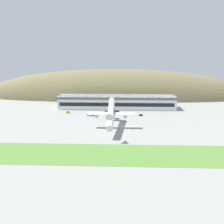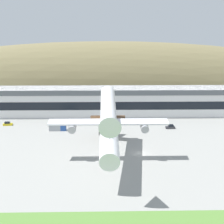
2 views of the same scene
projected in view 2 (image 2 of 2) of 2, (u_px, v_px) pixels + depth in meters
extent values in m
plane|color=gray|center=(140.00, 153.00, 96.10)|extent=(415.20, 415.20, 0.00)
ellipsoid|color=olive|center=(109.00, 96.00, 203.91)|extent=(338.54, 61.97, 69.74)
cube|color=silver|center=(114.00, 101.00, 148.23)|extent=(115.50, 16.94, 12.88)
cube|color=#565B60|center=(114.00, 90.00, 147.10)|extent=(116.70, 18.14, 2.32)
cube|color=black|center=(114.00, 106.00, 140.04)|extent=(110.88, 0.16, 3.61)
cylinder|color=silver|center=(108.00, 119.00, 87.41)|extent=(4.66, 43.26, 13.73)
cone|color=silver|center=(110.00, 122.00, 63.23)|extent=(4.57, 5.98, 5.56)
cone|color=#4C331E|center=(108.00, 118.00, 112.07)|extent=(4.57, 6.90, 5.75)
cube|color=#4C331E|center=(108.00, 105.00, 107.39)|extent=(0.50, 5.98, 9.53)
cube|color=#4C331E|center=(108.00, 118.00, 108.57)|extent=(12.13, 3.27, 1.04)
cube|color=silver|center=(108.00, 122.00, 89.75)|extent=(34.55, 3.61, 1.20)
cylinder|color=#9E9EA3|center=(72.00, 127.00, 89.31)|extent=(2.30, 4.01, 3.01)
cylinder|color=#9E9EA3|center=(144.00, 127.00, 89.77)|extent=(2.30, 4.01, 3.01)
cylinder|color=#2D2D2D|center=(100.00, 130.00, 90.20)|extent=(0.28, 0.28, 2.20)
cylinder|color=#2D2D2D|center=(100.00, 134.00, 90.44)|extent=(0.45, 1.10, 1.10)
cylinder|color=#2D2D2D|center=(117.00, 130.00, 90.31)|extent=(0.28, 0.28, 2.20)
cylinder|color=#2D2D2D|center=(117.00, 133.00, 90.55)|extent=(0.45, 1.10, 1.10)
cylinder|color=#2D2D2D|center=(109.00, 134.00, 72.94)|extent=(0.22, 0.22, 1.98)
cylinder|color=#2D2D2D|center=(109.00, 138.00, 73.15)|extent=(0.30, 0.83, 0.82)
cube|color=gold|center=(8.00, 124.00, 129.28)|extent=(3.82, 2.05, 0.82)
cube|color=black|center=(7.00, 123.00, 129.10)|extent=(2.14, 1.66, 0.67)
cube|color=#333338|center=(170.00, 127.00, 124.43)|extent=(3.72, 2.01, 0.89)
cube|color=black|center=(171.00, 125.00, 124.27)|extent=(2.07, 1.65, 0.73)
cube|color=#264C99|center=(63.00, 127.00, 121.63)|extent=(2.15, 2.47, 2.47)
cube|color=black|center=(66.00, 126.00, 121.58)|extent=(0.12, 2.07, 1.09)
cube|color=#999EA3|center=(55.00, 127.00, 121.46)|extent=(4.51, 2.52, 2.83)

